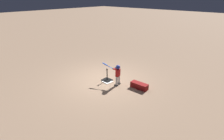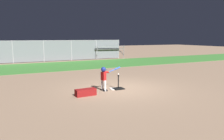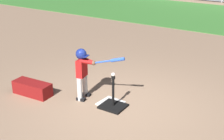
% 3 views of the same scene
% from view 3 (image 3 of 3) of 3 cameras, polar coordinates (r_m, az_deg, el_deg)
% --- Properties ---
extents(ground_plane, '(90.00, 90.00, 0.00)m').
position_cam_3_polar(ground_plane, '(6.07, 1.82, -6.94)').
color(ground_plane, '#93755B').
extents(home_plate, '(0.48, 0.48, 0.02)m').
position_cam_3_polar(home_plate, '(6.22, -0.24, -6.07)').
color(home_plate, white).
rests_on(home_plate, ground_plane).
extents(batting_tee, '(0.48, 0.43, 0.65)m').
position_cam_3_polar(batting_tee, '(6.06, 0.21, -6.16)').
color(batting_tee, black).
rests_on(batting_tee, ground_plane).
extents(batter_child, '(1.01, 0.35, 1.06)m').
position_cam_3_polar(batter_child, '(6.18, -5.24, 0.39)').
color(batter_child, silver).
rests_on(batter_child, ground_plane).
extents(baseball, '(0.07, 0.07, 0.07)m').
position_cam_3_polar(baseball, '(5.80, 0.22, -0.84)').
color(baseball, white).
rests_on(baseball, batting_tee).
extents(equipment_bag, '(0.86, 0.37, 0.28)m').
position_cam_3_polar(equipment_bag, '(6.73, -14.35, -3.28)').
color(equipment_bag, maroon).
rests_on(equipment_bag, ground_plane).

